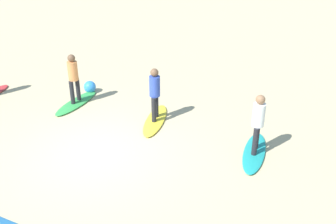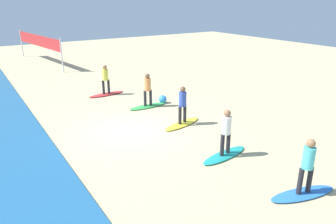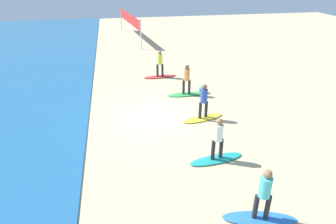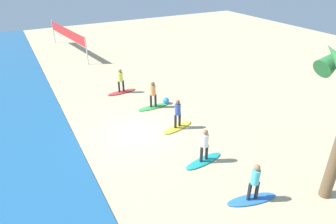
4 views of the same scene
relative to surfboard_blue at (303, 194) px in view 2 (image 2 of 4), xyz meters
name	(u,v)px [view 2 (image 2 of 4)]	position (x,y,z in m)	size (l,w,h in m)	color
ground_plane	(130,131)	(6.78, 2.05, -0.04)	(60.00, 60.00, 0.00)	#CCB789
surfboard_blue	(303,194)	(0.00, 0.00, 0.00)	(2.10, 0.56, 0.09)	blue
surfer_blue	(308,163)	(0.00, 0.00, 0.99)	(0.32, 0.45, 1.64)	#232328
surfboard_teal	(225,155)	(2.95, 0.25, 0.00)	(2.10, 0.56, 0.09)	teal
surfer_teal	(226,129)	(2.95, 0.25, 0.99)	(0.32, 0.46, 1.64)	#232328
surfboard_yellow	(182,124)	(6.16, -0.20, 0.00)	(2.10, 0.56, 0.09)	yellow
surfer_yellow	(183,102)	(6.16, -0.20, 0.99)	(0.32, 0.45, 1.64)	#232328
surfboard_green	(148,106)	(9.09, -0.14, 0.00)	(2.10, 0.56, 0.09)	green
surfer_green	(148,87)	(9.09, -0.14, 0.99)	(0.32, 0.46, 1.64)	#232328
surfboard_red	(107,94)	(12.23, 0.80, 0.00)	(2.10, 0.56, 0.09)	red
surfer_red	(105,77)	(12.23, 0.80, 0.99)	(0.32, 0.46, 1.64)	#232328
volleyball_net	(38,42)	(23.92, 1.82, 1.74)	(9.01, 1.35, 2.50)	silver
beach_ball	(163,99)	(9.22, -1.11, 0.17)	(0.42, 0.42, 0.42)	#338CE5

